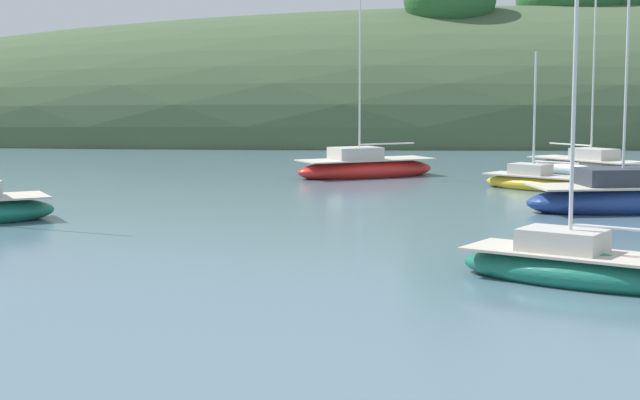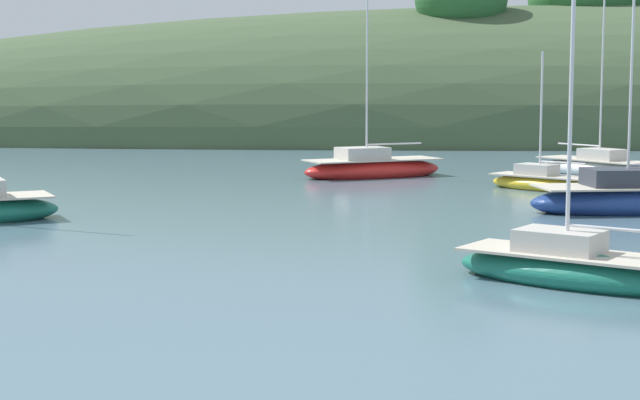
{
  "view_description": "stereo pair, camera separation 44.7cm",
  "coord_description": "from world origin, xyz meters",
  "px_view_note": "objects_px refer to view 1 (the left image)",
  "views": [
    {
      "loc": [
        -0.83,
        -7.02,
        4.32
      ],
      "look_at": [
        0.0,
        20.0,
        1.2
      ],
      "focal_mm": 56.58,
      "sensor_mm": 36.0,
      "label": 1
    },
    {
      "loc": [
        -0.38,
        -7.03,
        4.32
      ],
      "look_at": [
        0.0,
        20.0,
        1.2
      ],
      "focal_mm": 56.58,
      "sensor_mm": 36.0,
      "label": 2
    }
  ],
  "objects_px": {
    "sailboat_yellow_far": "(586,167)",
    "sailboat_black_sloop": "(365,168)",
    "sailboat_blue_center": "(537,182)",
    "sailboat_navy_dinghy": "(580,268)",
    "sailboat_red_portside": "(631,199)"
  },
  "relations": [
    {
      "from": "sailboat_navy_dinghy",
      "to": "sailboat_blue_center",
      "type": "relative_size",
      "value": 1.19
    },
    {
      "from": "sailboat_red_portside",
      "to": "sailboat_blue_center",
      "type": "bearing_deg",
      "value": 101.09
    },
    {
      "from": "sailboat_blue_center",
      "to": "sailboat_black_sloop",
      "type": "relative_size",
      "value": 0.58
    },
    {
      "from": "sailboat_yellow_far",
      "to": "sailboat_black_sloop",
      "type": "distance_m",
      "value": 10.73
    },
    {
      "from": "sailboat_navy_dinghy",
      "to": "sailboat_blue_center",
      "type": "xyz_separation_m",
      "value": [
        3.91,
        19.58,
        -0.03
      ]
    },
    {
      "from": "sailboat_blue_center",
      "to": "sailboat_yellow_far",
      "type": "relative_size",
      "value": 0.67
    },
    {
      "from": "sailboat_navy_dinghy",
      "to": "sailboat_black_sloop",
      "type": "distance_m",
      "value": 25.58
    },
    {
      "from": "sailboat_navy_dinghy",
      "to": "sailboat_red_portside",
      "type": "height_order",
      "value": "sailboat_red_portside"
    },
    {
      "from": "sailboat_navy_dinghy",
      "to": "sailboat_black_sloop",
      "type": "xyz_separation_m",
      "value": [
        -2.77,
        25.43,
        0.07
      ]
    },
    {
      "from": "sailboat_yellow_far",
      "to": "sailboat_black_sloop",
      "type": "height_order",
      "value": "sailboat_black_sloop"
    },
    {
      "from": "sailboat_yellow_far",
      "to": "sailboat_black_sloop",
      "type": "xyz_separation_m",
      "value": [
        -10.69,
        -0.84,
        0.04
      ]
    },
    {
      "from": "sailboat_navy_dinghy",
      "to": "sailboat_blue_center",
      "type": "distance_m",
      "value": 19.96
    },
    {
      "from": "sailboat_navy_dinghy",
      "to": "sailboat_yellow_far",
      "type": "relative_size",
      "value": 0.8
    },
    {
      "from": "sailboat_black_sloop",
      "to": "sailboat_blue_center",
      "type": "bearing_deg",
      "value": -41.21
    },
    {
      "from": "sailboat_blue_center",
      "to": "sailboat_black_sloop",
      "type": "distance_m",
      "value": 8.88
    }
  ]
}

